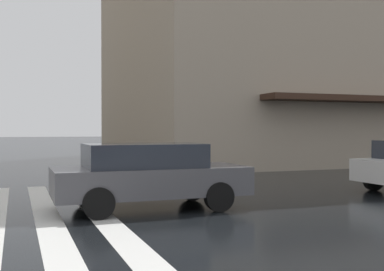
# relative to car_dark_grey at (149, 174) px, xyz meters

# --- Properties ---
(car_dark_grey) EXTENTS (1.85, 4.10, 1.41)m
(car_dark_grey) POSITION_rel_car_dark_grey_xyz_m (0.00, 0.00, 0.00)
(car_dark_grey) COLOR #4C4C51
(car_dark_grey) RESTS_ON ground_plane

